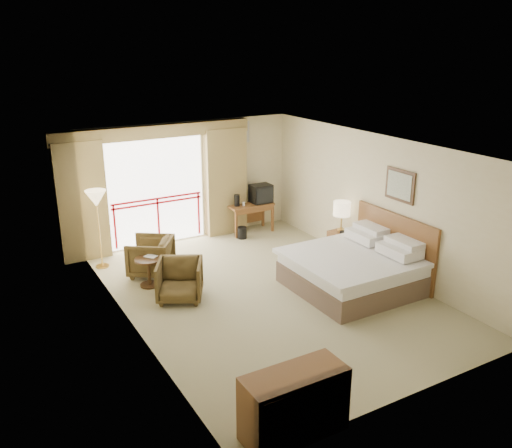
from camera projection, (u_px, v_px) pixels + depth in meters
floor at (268, 293)px, 9.90m from camera, size 7.00×7.00×0.00m
ceiling at (269, 147)px, 9.03m from camera, size 7.00×7.00×0.00m
wall_back at (189, 181)px, 12.34m from camera, size 5.00×0.00×5.00m
wall_front at (416, 303)px, 6.59m from camera, size 5.00×0.00×5.00m
wall_left at (129, 249)px, 8.29m from camera, size 0.00×7.00×7.00m
wall_right at (377, 203)px, 10.64m from camera, size 0.00×7.00×7.00m
balcony_door at (156, 192)px, 12.00m from camera, size 2.40×0.00×2.40m
balcony_railing at (158, 209)px, 12.11m from camera, size 2.09×0.03×1.02m
curtain_left at (82, 202)px, 11.10m from camera, size 1.00×0.26×2.50m
curtain_right at (226, 182)px, 12.65m from camera, size 1.00×0.26×2.50m
valance at (154, 132)px, 11.48m from camera, size 4.40×0.22×0.28m
hvac_vent at (240, 133)px, 12.61m from camera, size 0.50×0.04×0.50m
bed at (354, 269)px, 9.99m from camera, size 2.13×2.06×0.97m
headboard at (394, 246)px, 10.36m from camera, size 0.06×2.10×1.30m
framed_art at (400, 185)px, 9.98m from camera, size 0.04×0.72×0.60m
nightstand at (341, 246)px, 11.37m from camera, size 0.45×0.52×0.60m
table_lamp at (342, 209)px, 11.16m from camera, size 0.36×0.36×0.63m
phone at (345, 233)px, 11.12m from camera, size 0.20×0.18×0.08m
desk at (249, 210)px, 12.94m from camera, size 1.07×0.52×0.70m
tv at (261, 194)px, 12.92m from camera, size 0.48×0.39×0.44m
coffee_maker at (237, 201)px, 12.64m from camera, size 0.16×0.16×0.28m
cup at (244, 204)px, 12.70m from camera, size 0.08×0.08×0.09m
wastebasket at (242, 233)px, 12.61m from camera, size 0.27×0.27×0.27m
armchair_far at (152, 274)px, 10.72m from camera, size 1.13×1.13×0.75m
armchair_near at (181, 299)px, 9.69m from camera, size 1.06×1.07×0.72m
side_table at (149, 267)px, 10.08m from camera, size 0.50×0.50×0.55m
book at (148, 258)px, 10.02m from camera, size 0.26×0.28×0.02m
floor_lamp at (96, 202)px, 10.62m from camera, size 0.41×0.41×1.61m
dresser at (294, 404)px, 6.23m from camera, size 1.24×0.53×0.83m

